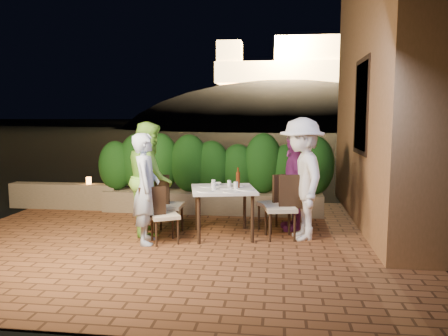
% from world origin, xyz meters
% --- Properties ---
extents(ground, '(400.00, 400.00, 0.00)m').
position_xyz_m(ground, '(0.00, 0.00, -0.02)').
color(ground, black).
rests_on(ground, ground).
extents(terrace_floor, '(7.00, 6.00, 0.15)m').
position_xyz_m(terrace_floor, '(0.00, 0.50, -0.07)').
color(terrace_floor, brown).
rests_on(terrace_floor, ground).
extents(building_wall, '(1.60, 5.00, 5.00)m').
position_xyz_m(building_wall, '(3.60, 2.00, 2.50)').
color(building_wall, '#A26C3F').
rests_on(building_wall, ground).
extents(window_pane, '(0.08, 1.00, 1.40)m').
position_xyz_m(window_pane, '(2.82, 1.50, 2.00)').
color(window_pane, black).
rests_on(window_pane, building_wall).
extents(window_frame, '(0.06, 1.15, 1.55)m').
position_xyz_m(window_frame, '(2.81, 1.50, 2.00)').
color(window_frame, black).
rests_on(window_frame, building_wall).
extents(planter, '(4.20, 0.55, 0.40)m').
position_xyz_m(planter, '(0.20, 2.30, 0.20)').
color(planter, '#726349').
rests_on(planter, ground).
extents(hedge, '(4.00, 0.70, 1.10)m').
position_xyz_m(hedge, '(0.20, 2.30, 0.95)').
color(hedge, '#12390F').
rests_on(hedge, planter).
extents(parapet, '(2.20, 0.30, 0.50)m').
position_xyz_m(parapet, '(-2.80, 2.30, 0.25)').
color(parapet, '#726349').
rests_on(parapet, ground).
extents(hill, '(52.00, 40.00, 22.00)m').
position_xyz_m(hill, '(2.00, 60.00, -4.00)').
color(hill, black).
rests_on(hill, ground).
extents(fortress, '(26.00, 8.00, 8.00)m').
position_xyz_m(fortress, '(2.00, 60.00, 10.50)').
color(fortress, '#FFCC7A').
rests_on(fortress, hill).
extents(dining_table, '(1.14, 1.14, 0.75)m').
position_xyz_m(dining_table, '(0.64, 0.68, 0.38)').
color(dining_table, white).
rests_on(dining_table, ground).
extents(plate_nw, '(0.24, 0.24, 0.01)m').
position_xyz_m(plate_nw, '(0.41, 0.37, 0.76)').
color(plate_nw, white).
rests_on(plate_nw, dining_table).
extents(plate_sw, '(0.20, 0.20, 0.01)m').
position_xyz_m(plate_sw, '(0.34, 0.81, 0.76)').
color(plate_sw, white).
rests_on(plate_sw, dining_table).
extents(plate_ne, '(0.24, 0.24, 0.01)m').
position_xyz_m(plate_ne, '(0.99, 0.57, 0.76)').
color(plate_ne, white).
rests_on(plate_ne, dining_table).
extents(plate_se, '(0.23, 0.23, 0.01)m').
position_xyz_m(plate_se, '(0.82, 0.95, 0.76)').
color(plate_se, white).
rests_on(plate_se, dining_table).
extents(plate_centre, '(0.22, 0.22, 0.01)m').
position_xyz_m(plate_centre, '(0.68, 0.67, 0.76)').
color(plate_centre, white).
rests_on(plate_centre, dining_table).
extents(plate_front, '(0.23, 0.23, 0.01)m').
position_xyz_m(plate_front, '(0.79, 0.36, 0.76)').
color(plate_front, white).
rests_on(plate_front, dining_table).
extents(glass_nw, '(0.07, 0.07, 0.11)m').
position_xyz_m(glass_nw, '(0.51, 0.53, 0.81)').
color(glass_nw, silver).
rests_on(glass_nw, dining_table).
extents(glass_sw, '(0.06, 0.06, 0.11)m').
position_xyz_m(glass_sw, '(0.46, 0.85, 0.80)').
color(glass_sw, silver).
rests_on(glass_sw, dining_table).
extents(glass_ne, '(0.07, 0.07, 0.12)m').
position_xyz_m(glass_ne, '(0.84, 0.61, 0.81)').
color(glass_ne, silver).
rests_on(glass_ne, dining_table).
extents(glass_se, '(0.06, 0.06, 0.11)m').
position_xyz_m(glass_se, '(0.72, 0.82, 0.80)').
color(glass_se, silver).
rests_on(glass_se, dining_table).
extents(beer_bottle, '(0.06, 0.06, 0.32)m').
position_xyz_m(beer_bottle, '(0.86, 0.76, 0.91)').
color(beer_bottle, '#4D200C').
rests_on(beer_bottle, dining_table).
extents(bowl, '(0.19, 0.19, 0.04)m').
position_xyz_m(bowl, '(0.49, 0.96, 0.77)').
color(bowl, white).
rests_on(bowl, dining_table).
extents(chair_left_front, '(0.52, 0.52, 0.84)m').
position_xyz_m(chair_left_front, '(-0.17, 0.23, 0.42)').
color(chair_left_front, black).
rests_on(chair_left_front, ground).
extents(chair_left_back, '(0.43, 0.43, 0.93)m').
position_xyz_m(chair_left_back, '(-0.24, 0.72, 0.47)').
color(chair_left_back, black).
rests_on(chair_left_back, ground).
extents(chair_right_front, '(0.53, 0.53, 0.97)m').
position_xyz_m(chair_right_front, '(1.51, 0.66, 0.49)').
color(chair_right_front, black).
rests_on(chair_right_front, ground).
extents(chair_right_back, '(0.59, 0.59, 0.91)m').
position_xyz_m(chair_right_back, '(1.41, 1.10, 0.46)').
color(chair_right_back, black).
rests_on(chair_right_back, ground).
extents(diner_blue, '(0.50, 0.65, 1.61)m').
position_xyz_m(diner_blue, '(-0.42, 0.18, 0.80)').
color(diner_blue, '#A7BAD6').
rests_on(diner_blue, ground).
extents(diner_green, '(0.91, 1.03, 1.76)m').
position_xyz_m(diner_green, '(-0.53, 0.74, 0.88)').
color(diner_green, '#75BD3B').
rests_on(diner_green, ground).
extents(diner_white, '(0.93, 1.31, 1.83)m').
position_xyz_m(diner_white, '(1.82, 0.70, 0.91)').
color(diner_white, white).
rests_on(diner_white, ground).
extents(diner_purple, '(0.53, 0.97, 1.58)m').
position_xyz_m(diner_purple, '(1.73, 1.22, 0.79)').
color(diner_purple, '#782876').
rests_on(diner_purple, ground).
extents(parapet_lamp, '(0.10, 0.10, 0.14)m').
position_xyz_m(parapet_lamp, '(-2.27, 2.30, 0.57)').
color(parapet_lamp, orange).
rests_on(parapet_lamp, parapet).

